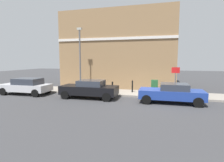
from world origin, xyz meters
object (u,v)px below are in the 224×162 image
(car_blue, at_px, (172,93))
(bollard_near_cabinet, at_px, (132,86))
(car_black, at_px, (90,89))
(street_sign, at_px, (175,77))
(lamppost, at_px, (80,56))
(bollard_far_kerb, at_px, (112,87))
(utility_cabinet, at_px, (154,87))
(car_silver, at_px, (26,86))

(car_blue, distance_m, bollard_near_cabinet, 4.15)
(car_black, bearing_deg, street_sign, -166.68)
(street_sign, distance_m, lamppost, 8.52)
(car_blue, distance_m, bollard_far_kerb, 4.85)
(utility_cabinet, xyz_separation_m, street_sign, (-1.01, -1.57, 0.98))
(car_silver, relative_size, lamppost, 0.75)
(car_blue, height_order, utility_cabinet, car_blue)
(car_silver, xyz_separation_m, bollard_near_cabinet, (2.78, -8.76, -0.04))
(car_blue, relative_size, bollard_near_cabinet, 4.18)
(car_silver, relative_size, bollard_near_cabinet, 4.11)
(car_black, relative_size, bollard_far_kerb, 4.27)
(bollard_near_cabinet, relative_size, bollard_far_kerb, 1.00)
(utility_cabinet, bearing_deg, car_blue, -153.70)
(car_blue, distance_m, utility_cabinet, 2.86)
(car_black, xyz_separation_m, bollard_near_cabinet, (2.74, -2.91, -0.03))
(car_blue, distance_m, car_black, 6.08)
(bollard_far_kerb, relative_size, lamppost, 0.18)
(car_blue, relative_size, bollard_far_kerb, 4.18)
(car_black, distance_m, bollard_far_kerb, 2.05)
(lamppost, bearing_deg, car_black, -141.76)
(car_blue, bearing_deg, lamppost, -17.41)
(lamppost, bearing_deg, utility_cabinet, -88.40)
(car_blue, relative_size, utility_cabinet, 3.77)
(car_blue, relative_size, car_silver, 1.02)
(utility_cabinet, distance_m, bollard_near_cabinet, 1.91)
(utility_cabinet, relative_size, bollard_near_cabinet, 1.11)
(bollard_near_cabinet, bearing_deg, bollard_far_kerb, 131.04)
(bollard_far_kerb, bearing_deg, car_silver, 101.61)
(bollard_near_cabinet, distance_m, bollard_far_kerb, 1.95)
(bollard_far_kerb, bearing_deg, bollard_near_cabinet, -48.96)
(street_sign, height_order, lamppost, lamppost)
(car_silver, bearing_deg, street_sign, -173.69)
(bollard_near_cabinet, bearing_deg, car_blue, -130.01)
(car_black, height_order, car_silver, car_black)
(car_black, distance_m, street_sign, 6.66)
(bollard_far_kerb, distance_m, lamppost, 4.37)
(car_blue, bearing_deg, car_black, -0.15)
(street_sign, xyz_separation_m, lamppost, (0.82, 8.32, 1.64))
(bollard_near_cabinet, xyz_separation_m, bollard_far_kerb, (-1.28, 1.47, 0.00))
(car_blue, height_order, car_black, car_black)
(bollard_near_cabinet, distance_m, street_sign, 3.78)
(car_silver, relative_size, bollard_far_kerb, 4.11)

